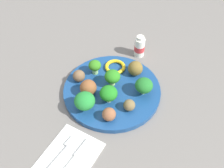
{
  "coord_description": "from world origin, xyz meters",
  "views": [
    {
      "loc": [
        -0.43,
        -0.25,
        0.59
      ],
      "look_at": [
        0.0,
        0.0,
        0.04
      ],
      "focal_mm": 42.61,
      "sensor_mm": 36.0,
      "label": 1
    }
  ],
  "objects": [
    {
      "name": "pepper_ring_center",
      "position": [
        0.08,
        0.03,
        0.02
      ],
      "size": [
        0.07,
        0.07,
        0.01
      ],
      "primitive_type": "torus",
      "rotation": [
        0.0,
        0.0,
        1.71
      ],
      "color": "yellow",
      "rests_on": "plate"
    },
    {
      "name": "broccoli_floret_far_rim",
      "position": [
        -0.1,
        0.02,
        0.05
      ],
      "size": [
        0.06,
        0.06,
        0.06
      ],
      "color": "#A4CA6C",
      "rests_on": "plate"
    },
    {
      "name": "knife",
      "position": [
        -0.23,
        -0.03,
        0.01
      ],
      "size": [
        0.15,
        0.02,
        0.01
      ],
      "color": "white",
      "rests_on": "napkin"
    },
    {
      "name": "meatball_near_rim",
      "position": [
        0.09,
        -0.03,
        0.04
      ],
      "size": [
        0.04,
        0.04,
        0.04
      ],
      "primitive_type": "sphere",
      "color": "brown",
      "rests_on": "plate"
    },
    {
      "name": "yogurt_bottle",
      "position": [
        0.19,
        0.01,
        0.03
      ],
      "size": [
        0.03,
        0.03,
        0.08
      ],
      "color": "white",
      "rests_on": "ground_plane"
    },
    {
      "name": "meatball_back_right",
      "position": [
        -0.04,
        -0.08,
        0.03
      ],
      "size": [
        0.03,
        0.03,
        0.03
      ],
      "primitive_type": "sphere",
      "color": "brown",
      "rests_on": "plate"
    },
    {
      "name": "meatball_center",
      "position": [
        -0.02,
        0.1,
        0.03
      ],
      "size": [
        0.04,
        0.04,
        0.04
      ],
      "primitive_type": "sphere",
      "color": "brown",
      "rests_on": "plate"
    },
    {
      "name": "broccoli_floret_back_right",
      "position": [
        0.03,
        0.08,
        0.04
      ],
      "size": [
        0.04,
        0.04,
        0.05
      ],
      "color": "#94CF7D",
      "rests_on": "plate"
    },
    {
      "name": "plate",
      "position": [
        0.0,
        0.0,
        0.01
      ],
      "size": [
        0.28,
        0.28,
        0.02
      ],
      "primitive_type": "cylinder",
      "color": "navy",
      "rests_on": "ground_plane"
    },
    {
      "name": "broccoli_floret_front_left",
      "position": [
        -0.04,
        -0.01,
        0.05
      ],
      "size": [
        0.05,
        0.05,
        0.05
      ],
      "color": "#ACC07A",
      "rests_on": "plate"
    },
    {
      "name": "fork",
      "position": [
        -0.23,
        0.0,
        0.01
      ],
      "size": [
        0.12,
        0.02,
        0.01
      ],
      "color": "silver",
      "rests_on": "napkin"
    },
    {
      "name": "meatball_front_left",
      "position": [
        -0.09,
        -0.05,
        0.03
      ],
      "size": [
        0.04,
        0.04,
        0.04
      ],
      "primitive_type": "sphere",
      "color": "brown",
      "rests_on": "plate"
    },
    {
      "name": "meatball_far_rim",
      "position": [
        -0.05,
        0.05,
        0.04
      ],
      "size": [
        0.05,
        0.05,
        0.05
      ],
      "primitive_type": "sphere",
      "color": "brown",
      "rests_on": "plate"
    },
    {
      "name": "broccoli_floret_center",
      "position": [
        0.03,
        -0.08,
        0.05
      ],
      "size": [
        0.05,
        0.05,
        0.05
      ],
      "color": "#92BE6D",
      "rests_on": "plate"
    },
    {
      "name": "broccoli_floret_back_left",
      "position": [
        0.02,
        0.01,
        0.05
      ],
      "size": [
        0.05,
        0.05,
        0.05
      ],
      "color": "#ABD168",
      "rests_on": "plate"
    },
    {
      "name": "napkin",
      "position": [
        -0.24,
        -0.02,
        0.0
      ],
      "size": [
        0.17,
        0.12,
        0.01
      ],
      "primitive_type": "cube",
      "rotation": [
        0.0,
        0.0,
        0.02
      ],
      "color": "white",
      "rests_on": "ground_plane"
    },
    {
      "name": "ground_plane",
      "position": [
        0.0,
        0.0,
        0.0
      ],
      "size": [
        4.0,
        4.0,
        0.0
      ],
      "primitive_type": "plane",
      "color": "slate"
    }
  ]
}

